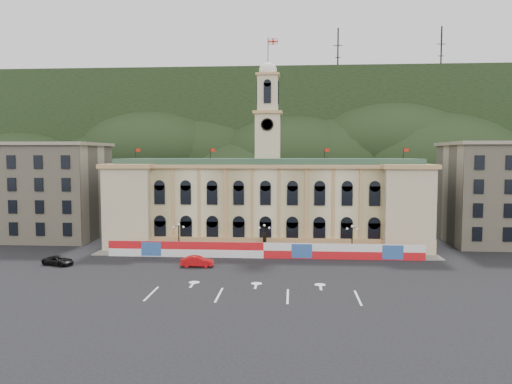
# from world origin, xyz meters

# --- Properties ---
(ground) EXTENTS (260.00, 260.00, 0.00)m
(ground) POSITION_xyz_m (0.00, 0.00, 0.00)
(ground) COLOR black
(ground) RESTS_ON ground
(lane_markings) EXTENTS (26.00, 10.00, 0.02)m
(lane_markings) POSITION_xyz_m (0.00, -5.00, 0.00)
(lane_markings) COLOR white
(lane_markings) RESTS_ON ground
(hill_ridge) EXTENTS (230.00, 80.00, 64.00)m
(hill_ridge) POSITION_xyz_m (0.03, 121.99, 19.48)
(hill_ridge) COLOR black
(hill_ridge) RESTS_ON ground
(city_hall) EXTENTS (56.20, 17.60, 37.10)m
(city_hall) POSITION_xyz_m (0.00, 27.63, 7.85)
(city_hall) COLOR beige
(city_hall) RESTS_ON ground
(side_building_left) EXTENTS (21.00, 17.00, 18.60)m
(side_building_left) POSITION_xyz_m (-43.00, 30.93, 9.33)
(side_building_left) COLOR tan
(side_building_left) RESTS_ON ground
(side_building_right) EXTENTS (21.00, 17.00, 18.60)m
(side_building_right) POSITION_xyz_m (43.00, 30.93, 9.33)
(side_building_right) COLOR tan
(side_building_right) RESTS_ON ground
(hoarding_fence) EXTENTS (50.00, 0.44, 2.50)m
(hoarding_fence) POSITION_xyz_m (0.06, 15.07, 1.25)
(hoarding_fence) COLOR red
(hoarding_fence) RESTS_ON ground
(pavement) EXTENTS (56.00, 5.50, 0.16)m
(pavement) POSITION_xyz_m (0.00, 17.75, 0.08)
(pavement) COLOR slate
(pavement) RESTS_ON ground
(statue) EXTENTS (1.40, 1.40, 3.72)m
(statue) POSITION_xyz_m (0.00, 18.00, 1.19)
(statue) COLOR #595651
(statue) RESTS_ON ground
(lamp_left) EXTENTS (1.96, 0.44, 5.15)m
(lamp_left) POSITION_xyz_m (-14.00, 17.00, 3.07)
(lamp_left) COLOR black
(lamp_left) RESTS_ON ground
(lamp_center) EXTENTS (1.96, 0.44, 5.15)m
(lamp_center) POSITION_xyz_m (0.00, 17.00, 3.07)
(lamp_center) COLOR black
(lamp_center) RESTS_ON ground
(lamp_right) EXTENTS (1.96, 0.44, 5.15)m
(lamp_right) POSITION_xyz_m (14.00, 17.00, 3.07)
(lamp_right) COLOR black
(lamp_right) RESTS_ON ground
(red_sedan) EXTENTS (1.94, 4.85, 1.57)m
(red_sedan) POSITION_xyz_m (-9.31, 8.37, 0.78)
(red_sedan) COLOR red
(red_sedan) RESTS_ON ground
(black_suv) EXTENTS (5.12, 6.16, 1.34)m
(black_suv) POSITION_xyz_m (-30.00, 7.89, 0.67)
(black_suv) COLOR black
(black_suv) RESTS_ON ground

